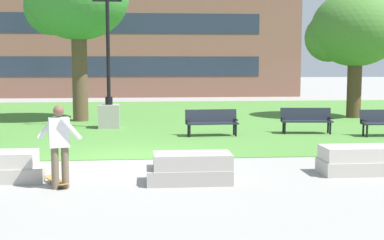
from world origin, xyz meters
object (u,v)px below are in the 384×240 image
concrete_block_left (190,169)px  park_bench_near_left (212,121)px  concrete_block_center (0,167)px  skateboard (57,181)px  concrete_block_right (359,160)px  person_skateboarder (59,142)px  park_bench_far_right (306,119)px  lamp_post_right (109,100)px

concrete_block_left → park_bench_near_left: (1.34, 6.98, 0.23)m
concrete_block_center → skateboard: (1.29, -0.55, -0.22)m
park_bench_near_left → skateboard: bearing=-120.7°
concrete_block_right → person_skateboarder: bearing=-172.5°
skateboard → park_bench_far_right: size_ratio=0.54×
skateboard → park_bench_far_right: bearing=44.0°
concrete_block_left → concrete_block_right: (3.96, 0.58, 0.00)m
skateboard → park_bench_far_right: park_bench_far_right is taller
park_bench_near_left → park_bench_far_right: same height
concrete_block_center → skateboard: size_ratio=1.86×
concrete_block_right → skateboard: size_ratio=1.81×
concrete_block_left → concrete_block_right: 4.00m
person_skateboarder → skateboard: size_ratio=1.72×
concrete_block_center → lamp_post_right: 9.18m
concrete_block_right → lamp_post_right: 10.95m
lamp_post_right → concrete_block_center: bearing=-101.2°
concrete_block_left → person_skateboarder: 2.79m
concrete_block_left → skateboard: 2.82m
park_bench_far_right → lamp_post_right: lamp_post_right is taller
park_bench_near_left → lamp_post_right: lamp_post_right is taller
concrete_block_left → lamp_post_right: size_ratio=0.34×
park_bench_near_left → lamp_post_right: 4.49m
concrete_block_left → person_skateboarder: person_skateboarder is taller
skateboard → lamp_post_right: lamp_post_right is taller
concrete_block_left → concrete_block_right: size_ratio=1.00×
concrete_block_center → concrete_block_right: 8.05m
concrete_block_center → park_bench_near_left: 8.43m
park_bench_near_left → person_skateboarder: bearing=-118.9°
skateboard → park_bench_near_left: park_bench_near_left is taller
concrete_block_right → park_bench_far_right: (0.83, 6.74, 0.23)m
park_bench_near_left → park_bench_far_right: (3.45, 0.34, 0.00)m
person_skateboarder → lamp_post_right: size_ratio=0.32×
concrete_block_right → skateboard: bearing=-175.1°
concrete_block_left → concrete_block_right: bearing=8.3°
concrete_block_center → concrete_block_left: size_ratio=1.03×
concrete_block_left → person_skateboarder: bearing=-173.6°
concrete_block_right → skateboard: (-6.76, -0.58, -0.22)m
concrete_block_left → park_bench_far_right: 8.74m
concrete_block_left → park_bench_near_left: 7.11m
skateboard → park_bench_far_right: (7.59, 7.32, 0.45)m
skateboard → lamp_post_right: 9.58m
lamp_post_right → skateboard: bearing=-92.9°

